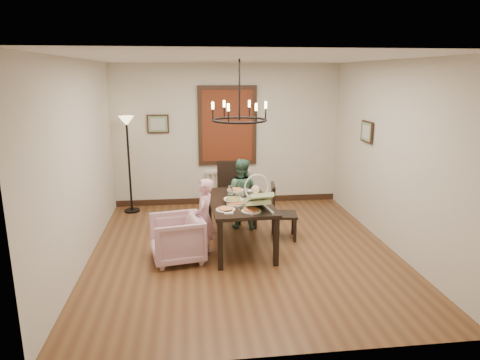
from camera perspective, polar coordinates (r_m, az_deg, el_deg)
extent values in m
cube|color=brown|center=(6.54, 0.41, -9.41)|extent=(4.50, 5.00, 0.01)
cube|color=white|center=(6.00, 0.46, 15.93)|extent=(4.50, 5.00, 0.01)
cube|color=beige|center=(8.57, -1.71, 5.96)|extent=(4.50, 0.01, 2.80)
cube|color=beige|center=(6.25, -20.50, 2.05)|extent=(0.01, 5.00, 2.80)
cube|color=beige|center=(6.78, 19.68, 3.00)|extent=(0.01, 5.00, 2.80)
cube|color=black|center=(6.44, -0.07, -2.95)|extent=(0.97, 1.64, 0.05)
cube|color=black|center=(5.82, -2.65, -8.74)|extent=(0.07, 0.07, 0.70)
cube|color=black|center=(7.20, -4.12, -4.25)|extent=(0.07, 0.07, 0.70)
cube|color=black|center=(5.96, 4.85, -8.23)|extent=(0.07, 0.07, 0.70)
cube|color=black|center=(7.31, 1.97, -3.93)|extent=(0.07, 0.07, 0.70)
imported|color=#C899A3|center=(6.17, -8.39, -7.72)|extent=(0.84, 0.82, 0.66)
imported|color=#DC9BB0|center=(6.24, -4.75, -5.91)|extent=(0.31, 0.40, 0.96)
imported|color=#3F6A53|center=(7.34, 0.10, -2.58)|extent=(0.58, 0.51, 1.01)
imported|color=white|center=(6.29, -0.96, -2.74)|extent=(0.32, 0.32, 0.08)
cylinder|color=tan|center=(6.24, -0.42, -3.05)|extent=(0.31, 0.31, 0.04)
cylinder|color=silver|center=(6.31, -0.35, -2.38)|extent=(0.07, 0.07, 0.14)
cube|color=#5C2D12|center=(8.51, -1.70, 7.26)|extent=(1.00, 0.03, 1.40)
cube|color=black|center=(8.49, -10.89, 7.35)|extent=(0.42, 0.03, 0.36)
cube|color=black|center=(7.53, 16.54, 6.20)|extent=(0.03, 0.42, 0.36)
torus|color=black|center=(6.19, -0.07, 7.99)|extent=(0.80, 0.80, 0.04)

